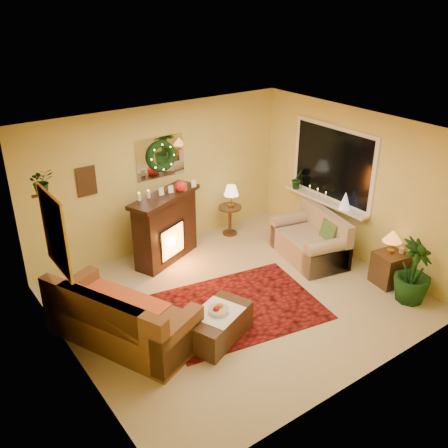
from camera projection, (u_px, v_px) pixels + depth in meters
floor at (237, 299)px, 7.67m from camera, size 5.00×5.00×0.00m
ceiling at (239, 134)px, 6.55m from camera, size 5.00×5.00×0.00m
wall_back at (161, 179)px, 8.76m from camera, size 5.00×5.00×0.00m
wall_front at (362, 295)px, 5.46m from camera, size 5.00×5.00×0.00m
wall_left at (67, 277)px, 5.80m from camera, size 4.50×4.50×0.00m
wall_right at (356, 186)px, 8.43m from camera, size 4.50×4.50×0.00m
area_rug at (238, 307)px, 7.48m from camera, size 2.62×2.15×0.01m
sofa at (122, 312)px, 6.65m from camera, size 1.64×2.22×0.88m
red_throw at (114, 305)px, 6.75m from camera, size 0.82×1.34×0.02m
fireplace at (166, 231)px, 8.58m from camera, size 1.32×0.85×1.15m
poinsettia at (181, 186)px, 8.42m from camera, size 0.20×0.20×0.20m
mantel_candle_a at (139, 198)px, 8.05m from camera, size 0.06×0.06×0.17m
mantel_candle_b at (149, 196)px, 8.15m from camera, size 0.06×0.06×0.17m
mantel_mirror at (160, 157)px, 8.58m from camera, size 0.92×0.02×0.72m
wreath at (161, 156)px, 8.54m from camera, size 0.55×0.11×0.55m
wall_art at (86, 181)px, 7.93m from camera, size 0.32×0.03×0.48m
gold_mirror at (55, 232)px, 5.83m from camera, size 0.03×0.84×1.00m
hanging_plant at (43, 193)px, 6.36m from camera, size 0.33×0.28×0.36m
loveseat at (309, 236)px, 8.69m from camera, size 1.12×1.57×0.83m
window_frame at (333, 164)px, 8.72m from camera, size 0.03×1.86×1.36m
window_glass at (332, 164)px, 8.71m from camera, size 0.02×1.70×1.22m
window_sill at (325, 201)px, 8.95m from camera, size 0.22×1.86×0.04m
mini_tree at (345, 201)px, 8.53m from camera, size 0.21×0.21×0.32m
sill_plant at (297, 179)px, 9.37m from camera, size 0.27×0.22×0.50m
side_table_round at (230, 218)px, 9.57m from camera, size 0.54×0.54×0.58m
lamp_cream at (231, 192)px, 9.32m from camera, size 0.28×0.28×0.43m
end_table_square at (389, 268)px, 7.98m from camera, size 0.50×0.50×0.54m
lamp_tiffany at (392, 241)px, 7.80m from camera, size 0.30×0.30×0.44m
coffee_table at (218, 325)px, 6.75m from camera, size 1.12×0.87×0.41m
fruit_bowl at (219, 311)px, 6.64m from camera, size 0.27×0.27×0.06m
floor_palm at (413, 275)px, 7.47m from camera, size 2.04×2.04×3.00m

